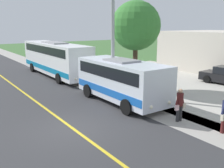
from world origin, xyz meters
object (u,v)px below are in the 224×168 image
at_px(tree_curbside, 136,26).
at_px(pedestrian_waiting, 180,104).
at_px(shuttle_bus_front, 121,79).
at_px(street_light_pole, 111,36).
at_px(transit_bus_rear, 55,57).

bearing_deg(tree_curbside, pedestrian_waiting, 69.17).
xyz_separation_m(shuttle_bus_front, street_light_pole, (-0.33, -1.59, 2.58)).
bearing_deg(street_light_pole, shuttle_bus_front, 78.25).
relative_size(shuttle_bus_front, tree_curbside, 1.06).
bearing_deg(pedestrian_waiting, tree_curbside, -110.83).
bearing_deg(street_light_pole, tree_curbside, -169.85).
bearing_deg(transit_bus_rear, shuttle_bus_front, 90.27).
relative_size(shuttle_bus_front, pedestrian_waiting, 4.07).
height_order(transit_bus_rear, street_light_pole, street_light_pole).
bearing_deg(transit_bus_rear, pedestrian_waiting, 91.73).
height_order(shuttle_bus_front, pedestrian_waiting, shuttle_bus_front).
distance_m(shuttle_bus_front, transit_bus_rear, 10.55).
height_order(pedestrian_waiting, tree_curbside, tree_curbside).
bearing_deg(transit_bus_rear, street_light_pole, 92.43).
bearing_deg(transit_bus_rear, tree_curbside, 108.90).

